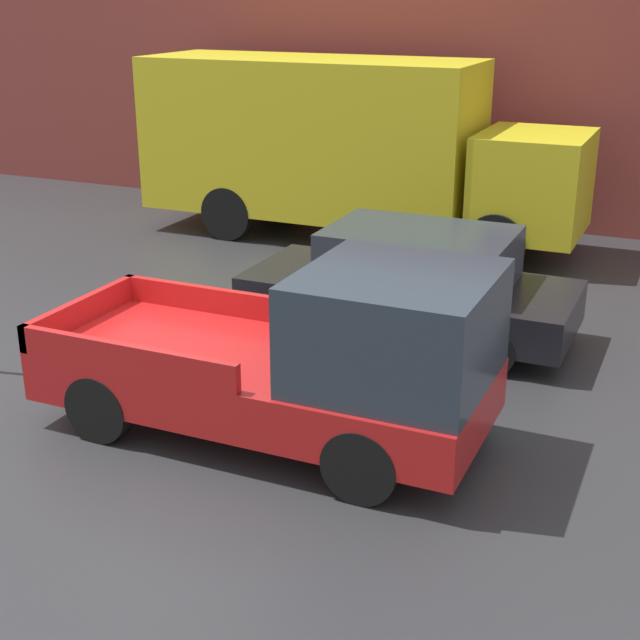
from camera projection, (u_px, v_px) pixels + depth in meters
The scene contains 5 objects.
ground_plane at pixel (157, 405), 10.80m from camera, with size 60.00×60.00×0.00m, color #2D2D30.
building_wall at pixel (427, 93), 18.77m from camera, with size 28.00×0.15×5.33m.
pickup_truck at pixel (309, 360), 9.64m from camera, with size 5.02×2.11×2.09m.
car at pixel (413, 283), 12.71m from camera, with size 4.69×2.01×1.58m.
delivery_truck at pixel (342, 144), 17.45m from camera, with size 8.66×2.46×3.49m.
Camera 1 is at (5.78, -8.10, 4.75)m, focal length 50.00 mm.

